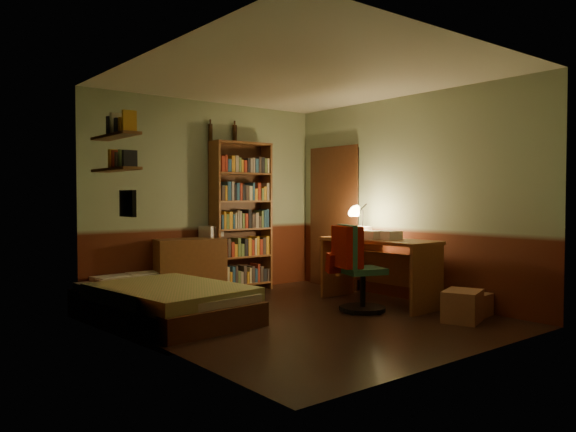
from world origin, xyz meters
TOP-DOWN VIEW (x-y plane):
  - floor at (0.00, 0.00)m, footprint 3.50×4.00m
  - ceiling at (0.00, 0.00)m, footprint 3.50×4.00m
  - wall_back at (0.00, 2.01)m, footprint 3.50×0.02m
  - wall_left at (-1.76, 0.00)m, footprint 0.02×4.00m
  - wall_right at (1.76, 0.00)m, footprint 0.02×4.00m
  - wall_front at (0.00, -2.01)m, footprint 3.50×0.02m
  - doorway at (1.72, 1.30)m, footprint 0.06×0.90m
  - door_trim at (1.69, 1.30)m, footprint 0.02×0.98m
  - bed at (-1.19, 0.97)m, footprint 1.32×2.24m
  - dresser at (-0.41, 1.76)m, footprint 0.94×0.60m
  - mini_stereo at (-0.01, 1.89)m, footprint 0.33×0.29m
  - bookshelf at (0.45, 1.85)m, footprint 0.89×0.29m
  - bottle_left at (0.03, 1.96)m, footprint 0.06×0.06m
  - bottle_right at (0.42, 1.96)m, footprint 0.07×0.07m
  - desk at (1.24, 0.01)m, footprint 0.66×1.51m
  - paper_stack at (1.50, 0.60)m, footprint 0.30×0.36m
  - desk_lamp at (1.55, 0.58)m, footprint 0.17×0.17m
  - office_chair at (0.76, -0.18)m, footprint 0.69×0.65m
  - red_jacket at (0.86, 0.04)m, footprint 0.30×0.44m
  - wall_shelf_lower at (-1.64, 1.10)m, footprint 0.20×0.90m
  - wall_shelf_upper at (-1.64, 1.10)m, footprint 0.20×0.90m
  - framed_picture at (-1.72, 0.60)m, footprint 0.04×0.32m
  - cardboard_box_a at (1.19, -1.20)m, footprint 0.53×0.48m
  - cardboard_box_b at (1.54, -1.12)m, footprint 0.39×0.34m

SIDE VIEW (x-z plane):
  - floor at x=0.00m, z-range -0.02..0.00m
  - cardboard_box_b at x=1.54m, z-range 0.00..0.25m
  - cardboard_box_a at x=1.19m, z-range 0.00..0.33m
  - bed at x=-1.19m, z-range 0.00..0.64m
  - dresser at x=-0.41m, z-range 0.00..0.78m
  - desk at x=1.24m, z-range 0.00..0.80m
  - office_chair at x=0.76m, z-range 0.00..1.12m
  - mini_stereo at x=-0.01m, z-range 0.78..0.92m
  - paper_stack at x=1.50m, z-range 0.80..0.92m
  - doorway at x=1.72m, z-range 0.00..2.00m
  - door_trim at x=1.69m, z-range -0.04..2.04m
  - bookshelf at x=0.45m, z-range 0.00..2.07m
  - desk_lamp at x=1.55m, z-range 0.80..1.35m
  - framed_picture at x=-1.72m, z-range 1.12..1.38m
  - wall_back at x=0.00m, z-range 0.00..2.60m
  - wall_left at x=-1.76m, z-range 0.00..2.60m
  - wall_right at x=1.76m, z-range 0.00..2.60m
  - wall_front at x=0.00m, z-range 0.00..2.60m
  - red_jacket at x=0.86m, z-range 1.12..1.59m
  - wall_shelf_lower at x=-1.64m, z-range 1.59..1.61m
  - wall_shelf_upper at x=-1.64m, z-range 1.94..1.96m
  - bottle_left at x=0.03m, z-range 2.07..2.30m
  - bottle_right at x=0.42m, z-range 2.07..2.31m
  - ceiling at x=0.00m, z-range 2.60..2.62m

